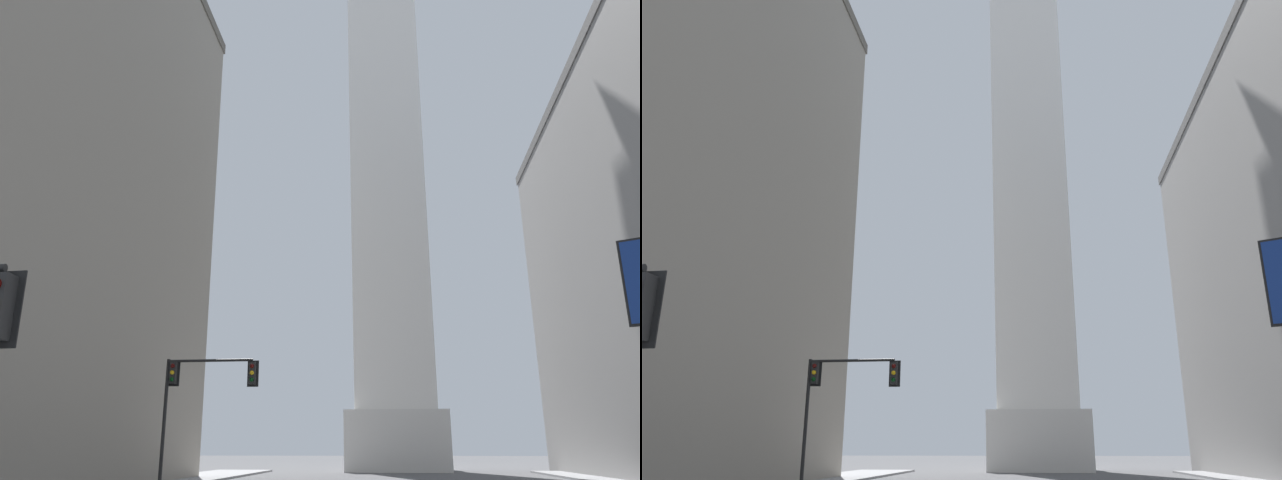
% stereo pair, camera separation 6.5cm
% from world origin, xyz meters
% --- Properties ---
extents(obelisk, '(9.34, 9.34, 69.82)m').
position_xyz_m(obelisk, '(0.00, 60.20, 33.59)').
color(obelisk, silver).
rests_on(obelisk, ground_plane).
extents(traffic_light_mid_left, '(4.93, 0.51, 6.36)m').
position_xyz_m(traffic_light_mid_left, '(-10.12, 29.76, 4.84)').
color(traffic_light_mid_left, black).
rests_on(traffic_light_mid_left, ground_plane).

